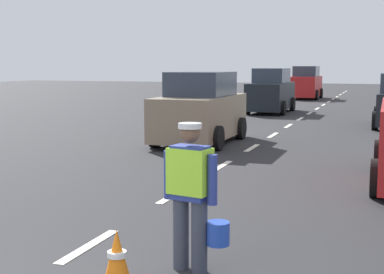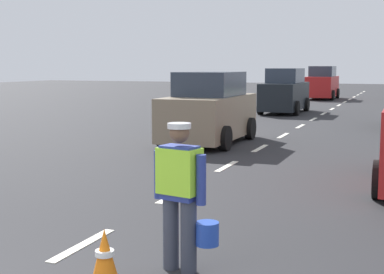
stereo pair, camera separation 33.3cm
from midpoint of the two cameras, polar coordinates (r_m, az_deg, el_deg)
name	(u,v)px [view 1 (the left image)]	position (r m, az deg, el deg)	size (l,w,h in m)	color
ground_plane	(301,118)	(24.64, 10.77, 1.90)	(96.00, 96.00, 0.00)	#28282B
lane_center_line	(314,111)	(28.78, 12.04, 2.65)	(0.14, 46.40, 0.01)	silver
road_worker	(192,190)	(6.16, -1.53, -5.42)	(0.77, 0.36, 1.67)	#383D4C
traffic_cone_near	(117,258)	(5.97, -9.32, -12.21)	(0.36, 0.36, 0.61)	black
car_oncoming_lead	(200,110)	(16.44, 0.29, 2.77)	(2.05, 4.05, 2.10)	gray
car_oncoming_third	(306,84)	(39.15, 11.36, 5.39)	(2.01, 4.19, 2.23)	red
car_oncoming_second	(271,92)	(27.39, 7.76, 4.59)	(1.91, 4.26, 2.15)	black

